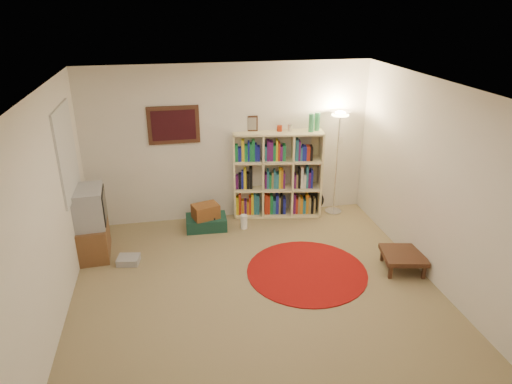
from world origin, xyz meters
TOP-DOWN VIEW (x-y plane):
  - room at (-0.05, 0.05)m, footprint 4.54×4.54m
  - bookshelf at (0.75, 2.17)m, footprint 1.48×0.64m
  - floor_lamp at (1.73, 2.02)m, footprint 0.37×0.37m
  - floor_fan at (1.40, 2.11)m, footprint 0.35×0.21m
  - tv_stand at (-2.12, 1.34)m, footprint 0.53×0.72m
  - dvd_box at (-1.61, 1.02)m, footprint 0.33×0.29m
  - suitcase at (-0.46, 1.84)m, footprint 0.64×0.43m
  - wicker_basket at (-0.46, 1.81)m, footprint 0.45×0.38m
  - duffel_bag at (-0.45, 1.88)m, footprint 0.41×0.37m
  - paper_towel at (0.13, 1.73)m, footprint 0.13×0.13m
  - red_rug at (0.74, 0.33)m, footprint 1.60×1.60m
  - side_table at (2.01, 0.14)m, footprint 0.64×0.64m

SIDE VIEW (x-z plane):
  - red_rug at x=0.74m, z-range 0.00..0.01m
  - dvd_box at x=-1.61m, z-range 0.00..0.10m
  - suitcase at x=-0.46m, z-range 0.00..0.20m
  - paper_towel at x=0.13m, z-range 0.00..0.23m
  - duffel_bag at x=-0.45m, z-range 0.00..0.24m
  - floor_fan at x=1.40m, z-range 0.00..0.39m
  - side_table at x=2.01m, z-range 0.08..0.33m
  - wicker_basket at x=-0.46m, z-range 0.20..0.42m
  - tv_stand at x=-2.12m, z-range -0.02..1.00m
  - bookshelf at x=0.75m, z-range -0.17..1.56m
  - room at x=-0.05m, z-range -0.01..2.53m
  - floor_lamp at x=1.73m, z-range 0.58..2.32m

